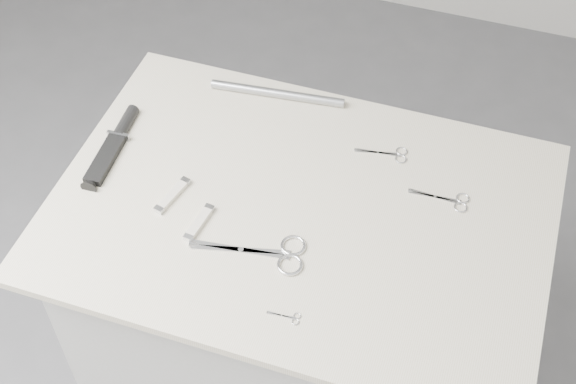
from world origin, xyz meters
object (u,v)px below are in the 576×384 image
(large_shears, at_px, (273,253))
(pocket_knife_b, at_px, (199,223))
(tiny_scissors, at_px, (288,317))
(pocket_knife_a, at_px, (172,195))
(metal_rail, at_px, (277,93))
(embroidery_scissors_b, at_px, (391,154))
(sheathed_knife, at_px, (115,142))
(plinth, at_px, (298,330))
(embroidery_scissors_a, at_px, (450,200))

(large_shears, xyz_separation_m, pocket_knife_b, (-0.16, 0.02, 0.00))
(tiny_scissors, distance_m, pocket_knife_a, 0.37)
(pocket_knife_a, distance_m, metal_rail, 0.37)
(large_shears, xyz_separation_m, pocket_knife_a, (-0.24, 0.07, 0.00))
(pocket_knife_b, bearing_deg, embroidery_scissors_b, -38.60)
(embroidery_scissors_b, height_order, sheathed_knife, sheathed_knife)
(plinth, xyz_separation_m, pocket_knife_a, (-0.26, -0.05, 0.48))
(sheathed_knife, bearing_deg, embroidery_scissors_b, -77.81)
(plinth, height_order, pocket_knife_a, pocket_knife_a)
(pocket_knife_b, bearing_deg, embroidery_scissors_a, -57.44)
(embroidery_scissors_a, distance_m, pocket_knife_b, 0.51)
(plinth, distance_m, sheathed_knife, 0.65)
(large_shears, xyz_separation_m, sheathed_knife, (-0.42, 0.17, 0.01))
(large_shears, bearing_deg, pocket_knife_b, 161.81)
(embroidery_scissors_a, bearing_deg, pocket_knife_a, -163.40)
(large_shears, bearing_deg, embroidery_scissors_b, 54.91)
(plinth, distance_m, tiny_scissors, 0.54)
(large_shears, bearing_deg, tiny_scissors, -70.39)
(plinth, bearing_deg, metal_rail, 116.93)
(embroidery_scissors_a, relative_size, tiny_scissors, 1.96)
(large_shears, bearing_deg, metal_rail, 97.57)
(large_shears, relative_size, tiny_scissors, 3.61)
(large_shears, distance_m, sheathed_knife, 0.45)
(embroidery_scissors_b, relative_size, tiny_scissors, 1.82)
(pocket_knife_a, relative_size, metal_rail, 0.34)
(large_shears, relative_size, embroidery_scissors_b, 1.98)
(large_shears, bearing_deg, pocket_knife_a, 153.24)
(metal_rail, bearing_deg, pocket_knife_b, -93.67)
(tiny_scissors, bearing_deg, sheathed_knife, 145.30)
(tiny_scissors, relative_size, sheathed_knife, 0.27)
(large_shears, height_order, embroidery_scissors_b, large_shears)
(embroidery_scissors_a, bearing_deg, metal_rail, 156.24)
(embroidery_scissors_b, height_order, pocket_knife_a, pocket_knife_a)
(large_shears, bearing_deg, plinth, 73.04)
(large_shears, xyz_separation_m, tiny_scissors, (0.07, -0.13, -0.00))
(embroidery_scissors_b, bearing_deg, tiny_scissors, -109.27)
(embroidery_scissors_a, bearing_deg, pocket_knife_b, -155.45)
(sheathed_knife, xyz_separation_m, pocket_knife_a, (0.18, -0.10, -0.00))
(plinth, relative_size, pocket_knife_b, 9.25)
(sheathed_knife, relative_size, metal_rail, 0.75)
(large_shears, distance_m, metal_rail, 0.45)
(embroidery_scissors_a, bearing_deg, sheathed_knife, -175.15)
(plinth, xyz_separation_m, embroidery_scissors_b, (0.14, 0.20, 0.47))
(tiny_scissors, height_order, pocket_knife_b, pocket_knife_b)
(plinth, relative_size, tiny_scissors, 14.46)
(tiny_scissors, relative_size, metal_rail, 0.20)
(plinth, height_order, sheathed_knife, sheathed_knife)
(plinth, bearing_deg, sheathed_knife, 174.27)
(plinth, xyz_separation_m, large_shears, (-0.01, -0.13, 0.47))
(embroidery_scissors_b, distance_m, pocket_knife_a, 0.47)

